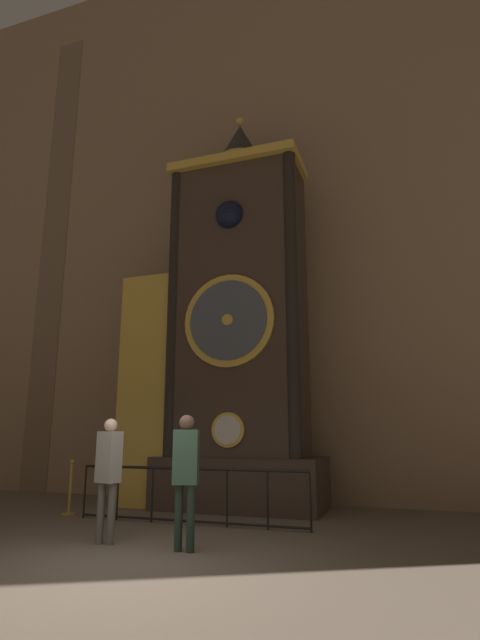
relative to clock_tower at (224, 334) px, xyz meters
name	(u,v)px	position (x,y,z in m)	size (l,w,h in m)	color
ground_plane	(117,569)	(0.56, -4.81, -3.73)	(28.00, 28.00, 0.00)	brown
cathedral_back_wall	(261,189)	(0.47, 1.41, 4.18)	(24.00, 0.32, 15.85)	#997A5B
clock_tower	(224,334)	(0.00, 0.00, 0.00)	(4.47, 1.78, 9.16)	#423328
railing_fence	(189,492)	(0.10, -1.91, -3.19)	(4.35, 0.05, 0.96)	black
visitor_near	(108,467)	(-0.36, -3.73, -2.68)	(0.39, 0.31, 1.75)	#58554F
visitor_far	(186,467)	(0.91, -3.78, -2.65)	(0.39, 0.31, 1.79)	#213427
stanchion_post	(70,496)	(-2.56, -1.69, -3.39)	(0.28, 0.28, 1.04)	#B28E33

